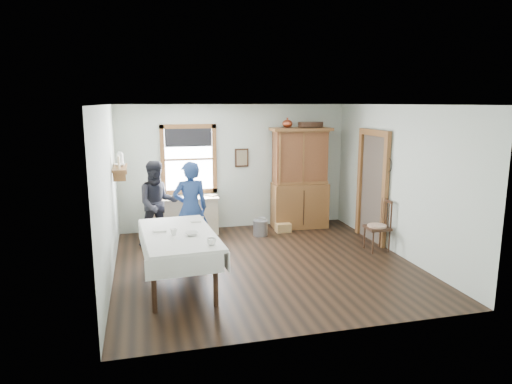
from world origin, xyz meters
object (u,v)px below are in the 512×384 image
china_hutch (300,178)px  wicker_basket (283,228)px  work_counter (186,216)px  woman_blue (191,212)px  figure_dark (158,207)px  pail (260,228)px  spindle_chair (377,225)px  dining_table (180,259)px

china_hutch → wicker_basket: bearing=-143.8°
work_counter → woman_blue: 1.42m
woman_blue → figure_dark: (-0.55, 0.72, -0.03)m
pail → wicker_basket: pail is taller
woman_blue → figure_dark: woman_blue is taller
china_hutch → woman_blue: (-2.55, -1.31, -0.31)m
pail → china_hutch: bearing=23.9°
pail → woman_blue: (-1.53, -0.86, 0.63)m
china_hutch → figure_dark: china_hutch is taller
spindle_chair → woman_blue: size_ratio=0.61×
pail → woman_blue: size_ratio=0.20×
dining_table → wicker_basket: 3.39m
dining_table → figure_dark: size_ratio=1.34×
work_counter → woman_blue: bearing=-89.0°
work_counter → wicker_basket: 2.10m
pail → figure_dark: figure_dark is taller
dining_table → pail: 2.91m
work_counter → wicker_basket: bearing=-7.9°
figure_dark → pail: bearing=-3.6°
woman_blue → pail: bearing=-155.1°
spindle_chair → wicker_basket: spindle_chair is taller
figure_dark → china_hutch: bearing=3.3°
china_hutch → spindle_chair: (0.85, -1.94, -0.61)m
wicker_basket → dining_table: bearing=-135.3°
china_hutch → work_counter: bearing=-178.3°
dining_table → pail: bearing=50.3°
dining_table → figure_dark: figure_dark is taller
spindle_chair → woman_blue: (-3.39, 0.63, 0.31)m
pail → wicker_basket: 0.56m
china_hutch → wicker_basket: 1.16m
pail → figure_dark: size_ratio=0.21×
work_counter → dining_table: bearing=-95.2°
china_hutch → wicker_basket: (-0.47, -0.31, -1.01)m
dining_table → woman_blue: size_ratio=1.28×
work_counter → spindle_chair: size_ratio=1.42×
wicker_basket → china_hutch: bearing=33.3°
china_hutch → dining_table: size_ratio=1.08×
china_hutch → dining_table: (-2.87, -2.68, -0.69)m
china_hutch → spindle_chair: bearing=-63.5°
work_counter → pail: (1.50, -0.50, -0.24)m
work_counter → pail: work_counter is taller
dining_table → pail: dining_table is taller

